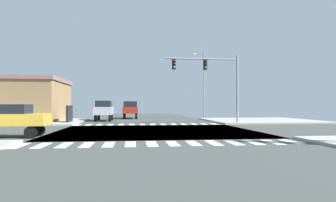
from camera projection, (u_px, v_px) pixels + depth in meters
name	position (u px, v px, depth m)	size (l,w,h in m)	color
ground	(156.00, 131.00, 21.63)	(90.00, 90.00, 0.05)	#3D423D
sidewalk_corner_ne	(260.00, 120.00, 35.04)	(12.00, 12.00, 0.14)	#A09B91
sidewalk_corner_nw	(25.00, 122.00, 32.05)	(12.00, 12.00, 0.14)	#9B9995
crosswalk_near	(162.00, 144.00, 14.35)	(13.50, 2.00, 0.01)	silver
crosswalk_far	(148.00, 124.00, 28.85)	(13.50, 2.00, 0.01)	silver
traffic_signal_mast	(210.00, 73.00, 29.38)	(7.26, 0.55, 6.72)	gray
street_lamp	(202.00, 80.00, 42.71)	(1.78, 0.32, 9.21)	gray
pickup_nearside_1	(130.00, 109.00, 41.54)	(2.00, 5.10, 2.35)	black
suv_farside_1	(104.00, 109.00, 35.37)	(1.96, 4.60, 2.34)	black
sedan_queued_1	(8.00, 118.00, 17.17)	(4.30, 1.80, 1.88)	black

